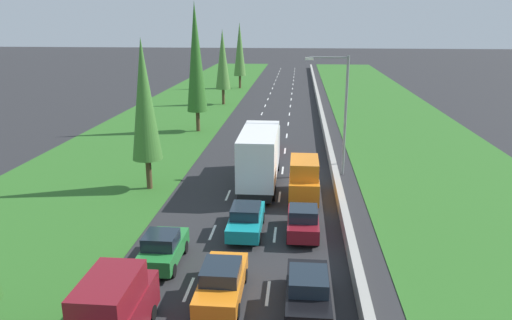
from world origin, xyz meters
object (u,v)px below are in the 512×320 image
maroon_hatchback_right_lane (303,221)px  orange_van_right_lane (304,179)px  orange_sedan_centre_lane (222,281)px  white_box_truck_centre_lane (260,156)px  teal_sedan_centre_lane (246,219)px  poplar_tree_fourth (223,60)px  green_hatchback_left_lane (163,249)px  red_sedan_centre_lane (267,142)px  poplar_tree_third (196,58)px  street_light_mast (341,107)px  poplar_tree_fifth (240,50)px  black_sedan_right_lane (308,291)px  poplar_tree_second (144,101)px  maroon_van_left_lane (113,312)px

maroon_hatchback_right_lane → orange_van_right_lane: size_ratio=0.80×
orange_sedan_centre_lane → white_box_truck_centre_lane: 15.02m
teal_sedan_centre_lane → poplar_tree_fourth: poplar_tree_fourth is taller
teal_sedan_centre_lane → poplar_tree_fourth: bearing=100.5°
green_hatchback_left_lane → red_sedan_centre_lane: size_ratio=0.87×
poplar_tree_third → street_light_mast: bearing=-45.1°
orange_van_right_lane → white_box_truck_centre_lane: 4.16m
red_sedan_centre_lane → poplar_tree_fifth: bearing=100.1°
orange_sedan_centre_lane → red_sedan_centre_lane: bearing=89.4°
orange_van_right_lane → white_box_truck_centre_lane: (-3.10, 2.65, 0.78)m
black_sedan_right_lane → street_light_mast: size_ratio=0.50×
maroon_hatchback_right_lane → poplar_tree_fourth: (-10.98, 42.53, 5.38)m
red_sedan_centre_lane → poplar_tree_fourth: bearing=107.4°
orange_sedan_centre_lane → green_hatchback_left_lane: bearing=140.4°
maroon_hatchback_right_lane → poplar_tree_third: bearing=113.6°
teal_sedan_centre_lane → street_light_mast: bearing=62.4°
orange_sedan_centre_lane → poplar_tree_second: poplar_tree_second is taller
orange_van_right_lane → orange_sedan_centre_lane: (-3.53, -12.30, -0.59)m
teal_sedan_centre_lane → green_hatchback_left_lane: (-3.61, -3.99, 0.02)m
black_sedan_right_lane → orange_sedan_centre_lane: 3.64m
poplar_tree_third → orange_van_right_lane: bearing=-60.4°
maroon_hatchback_right_lane → orange_van_right_lane: orange_van_right_lane is taller
orange_sedan_centre_lane → poplar_tree_third: 33.48m
orange_van_right_lane → maroon_hatchback_right_lane: bearing=-90.7°
orange_sedan_centre_lane → orange_van_right_lane: bearing=74.0°
red_sedan_centre_lane → street_light_mast: size_ratio=0.50×
orange_van_right_lane → poplar_tree_fourth: (-11.05, 36.86, 4.82)m
poplar_tree_second → poplar_tree_third: size_ratio=0.78×
red_sedan_centre_lane → poplar_tree_fifth: (-7.50, 41.99, 5.80)m
orange_van_right_lane → poplar_tree_second: bearing=174.0°
poplar_tree_third → street_light_mast: size_ratio=1.49×
poplar_tree_second → poplar_tree_fifth: size_ratio=0.93×
orange_sedan_centre_lane → red_sedan_centre_lane: (0.26, 24.35, 0.00)m
orange_sedan_centre_lane → teal_sedan_centre_lane: (0.31, 6.73, 0.00)m
orange_sedan_centre_lane → street_light_mast: 19.56m
green_hatchback_left_lane → poplar_tree_third: poplar_tree_third is taller
poplar_tree_second → maroon_hatchback_right_lane: bearing=-32.4°
black_sedan_right_lane → green_hatchback_left_lane: 7.61m
poplar_tree_fifth → poplar_tree_second: bearing=-90.0°
maroon_hatchback_right_lane → poplar_tree_third: (-11.04, 25.23, 6.90)m
green_hatchback_left_lane → maroon_van_left_lane: bearing=-90.7°
orange_sedan_centre_lane → maroon_hatchback_right_lane: bearing=62.5°
street_light_mast → poplar_tree_fourth: bearing=113.8°
black_sedan_right_lane → teal_sedan_centre_lane: same height
orange_sedan_centre_lane → red_sedan_centre_lane: 24.35m
green_hatchback_left_lane → street_light_mast: size_ratio=0.43×
white_box_truck_centre_lane → poplar_tree_second: size_ratio=0.90×
orange_van_right_lane → poplar_tree_second: poplar_tree_second is taller
poplar_tree_fourth → street_light_mast: (13.74, -31.15, -0.98)m
poplar_tree_fifth → maroon_van_left_lane: bearing=-86.8°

